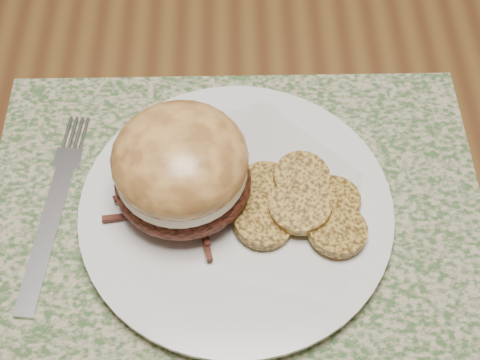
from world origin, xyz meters
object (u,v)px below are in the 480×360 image
Objects in this scene: dinner_plate at (236,210)px; dining_table at (272,66)px; pork_sandwich at (181,169)px; fork at (55,207)px.

dining_table is at bearing 79.66° from dinner_plate.
pork_sandwich is at bearing 166.63° from dinner_plate.
pork_sandwich is (-0.09, -0.24, 0.14)m from dining_table.
fork reaches higher than dining_table.
dining_table is 5.77× the size of dinner_plate.
pork_sandwich reaches higher than dinner_plate.
dining_table is at bearing 65.95° from pork_sandwich.
dining_table is 0.28m from dinner_plate.
dining_table is 7.19× the size of fork.
dinner_plate is at bearing -100.34° from dining_table.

